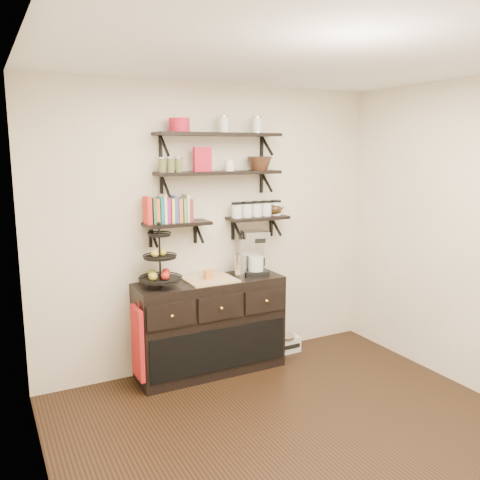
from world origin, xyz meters
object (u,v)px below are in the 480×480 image
Objects in this scene: sideboard at (210,326)px; radio at (285,344)px; coffee_maker at (253,253)px; fruit_stand at (160,265)px.

sideboard is 0.95m from radio.
coffee_maker is (0.48, 0.03, 0.65)m from sideboard.
fruit_stand is (-0.47, 0.00, 0.64)m from sideboard.
coffee_maker is at bearing 1.50° from fruit_stand.
coffee_maker is at bearing -177.97° from radio.
fruit_stand reaches higher than radio.
radio is at bearing 2.16° from fruit_stand.
radio is (0.40, 0.03, -1.01)m from coffee_maker.
fruit_stand reaches higher than sideboard.
sideboard is 2.54× the size of fruit_stand.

